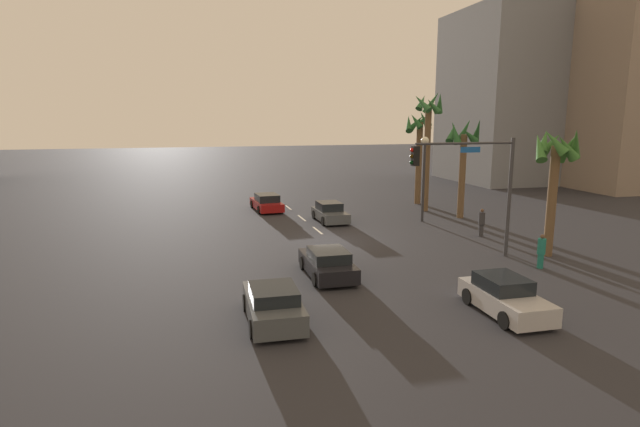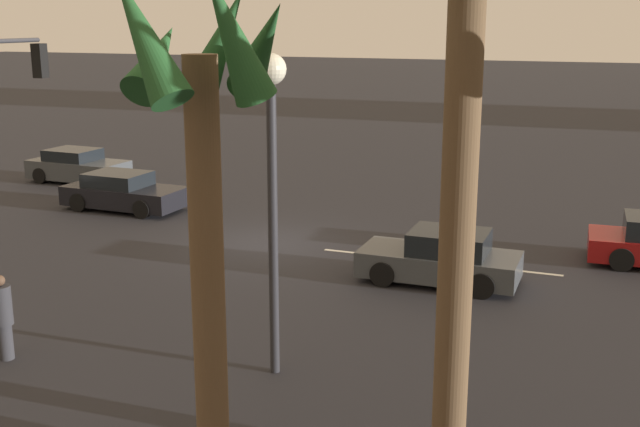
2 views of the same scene
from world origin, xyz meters
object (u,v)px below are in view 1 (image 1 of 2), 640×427
palm_tree_1 (463,148)px  palm_tree_2 (556,161)px  traffic_signal (477,177)px  streetlamp (424,162)px  car_3 (328,263)px  palm_tree_3 (419,138)px  car_4 (273,305)px  palm_tree_0 (428,129)px  pedestrian_1 (541,251)px  pedestrian_0 (482,222)px  car_0 (267,203)px  car_1 (330,213)px  car_2 (505,297)px  building_0 (629,78)px  building_2 (528,98)px

palm_tree_1 → palm_tree_2: bearing=-6.1°
traffic_signal → streetlamp: bearing=168.3°
car_3 → traffic_signal: traffic_signal is taller
traffic_signal → palm_tree_3: size_ratio=0.79×
car_4 → palm_tree_0: (-18.76, 15.71, 5.78)m
traffic_signal → pedestrian_1: 4.70m
streetlamp → pedestrian_0: (5.20, 1.38, -3.30)m
streetlamp → palm_tree_1: 3.52m
pedestrian_0 → palm_tree_2: (4.98, 0.82, 4.11)m
car_4 → palm_tree_2: palm_tree_2 is taller
car_0 → streetlamp: size_ratio=0.77×
traffic_signal → palm_tree_2: bearing=82.0°
car_0 → pedestrian_0: size_ratio=2.66×
car_1 → pedestrian_1: size_ratio=2.37×
car_0 → pedestrian_0: 16.89m
car_1 → palm_tree_0: size_ratio=0.43×
pedestrian_0 → car_2: bearing=-29.6°
palm_tree_2 → palm_tree_3: 17.45m
palm_tree_2 → pedestrian_1: bearing=-47.6°
car_1 → car_4: (16.77, -7.18, 0.01)m
car_0 → car_3: car_0 is taller
traffic_signal → palm_tree_1: size_ratio=0.85×
car_1 → palm_tree_1: bearing=82.8°
car_3 → palm_tree_3: bearing=143.0°
palm_tree_3 → car_2: bearing=-19.1°
car_0 → pedestrian_1: 21.83m
car_0 → pedestrian_1: bearing=27.7°
car_0 → car_4: size_ratio=1.12×
car_4 → traffic_signal: traffic_signal is taller
building_0 → car_3: bearing=-57.5°
pedestrian_0 → palm_tree_0: size_ratio=0.19×
car_4 → pedestrian_0: bearing=123.3°
traffic_signal → palm_tree_0: palm_tree_0 is taller
car_1 → car_4: bearing=-23.2°
car_4 → car_0: bearing=170.9°
streetlamp → palm_tree_1: size_ratio=0.82×
car_3 → streetlamp: size_ratio=0.72×
car_2 → pedestrian_1: size_ratio=2.38×
car_2 → traffic_signal: traffic_signal is taller
streetlamp → building_2: building_2 is taller
palm_tree_2 → traffic_signal: bearing=-98.0°
car_0 → car_1: 6.62m
car_2 → streetlamp: bearing=163.0°
car_1 → pedestrian_1: bearing=25.5°
palm_tree_3 → building_2: bearing=121.9°
palm_tree_1 → building_0: 28.23m
car_2 → palm_tree_2: 10.60m
palm_tree_1 → building_2: (-19.28, 20.13, 4.55)m
car_1 → palm_tree_0: (-1.99, 8.53, 5.79)m
building_2 → car_1: bearing=-57.3°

